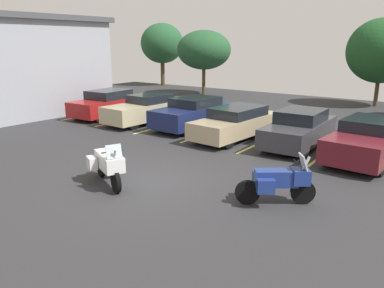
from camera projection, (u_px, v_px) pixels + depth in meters
The scene contains 14 objects.
ground at pixel (147, 183), 11.71m from camera, with size 44.00×44.00×0.10m, color #2D2D30.
motorcycle_touring at pixel (108, 164), 11.21m from camera, with size 2.03×1.31×1.39m.
motorcycle_second at pixel (279, 181), 9.88m from camera, with size 1.76×1.39×1.35m.
parking_stripes at pixel (211, 133), 17.97m from camera, with size 16.56×4.71×0.01m.
car_red at pixel (107, 104), 21.67m from camera, with size 2.20×4.48×1.50m.
car_champagne at pixel (147, 109), 20.10m from camera, with size 2.04×4.87×1.46m.
car_navy at pixel (193, 113), 18.80m from camera, with size 2.04×4.64×1.50m.
car_tan at pixel (236, 123), 16.79m from camera, with size 2.11×4.94×1.39m.
car_charcoal at pixel (299, 129), 15.52m from camera, with size 1.88×4.64×1.47m.
car_maroon at pixel (370, 140), 13.74m from camera, with size 2.23×4.99×1.46m.
building_side at pixel (5, 64), 24.30m from camera, with size 12.11×8.61×5.58m.
tree_center at pixel (382, 51), 24.57m from camera, with size 4.36×4.36×5.66m.
tree_right at pixel (204, 50), 30.27m from camera, with size 4.29×4.29×5.08m.
tree_far_right at pixel (162, 43), 36.79m from camera, with size 4.12×4.12×5.93m.
Camera 1 is at (7.60, -8.08, 4.11)m, focal length 35.72 mm.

